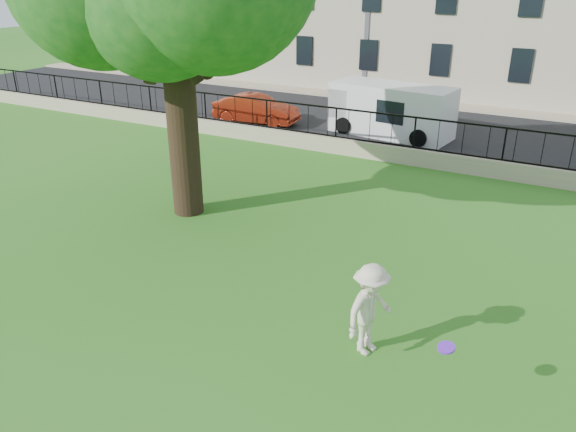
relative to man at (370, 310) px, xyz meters
The scene contains 9 objects.
ground 2.87m from the man, 156.11° to the right, with size 120.00×120.00×0.00m, color #2F761C.
retaining_wall 11.19m from the man, 102.93° to the left, with size 50.00×0.40×0.60m, color tan.
iron_railing 11.18m from the man, 102.93° to the left, with size 50.00×0.05×1.13m.
street 15.82m from the man, 99.11° to the left, with size 60.00×9.00×0.01m, color black.
sidewalk 20.96m from the man, 96.86° to the left, with size 60.00×1.40×0.12m, color tan.
man is the anchor object (origin of this frame).
frisbee 1.70m from the man, 27.03° to the right, with size 0.27×0.27×0.03m, color #6622C4.
red_sedan 16.93m from the man, 128.26° to the left, with size 1.35×3.86×1.27m, color #A82C14.
white_van 14.99m from the man, 107.48° to the left, with size 4.99×1.95×2.10m, color white.
Camera 1 is at (5.22, -6.94, 6.33)m, focal length 35.00 mm.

